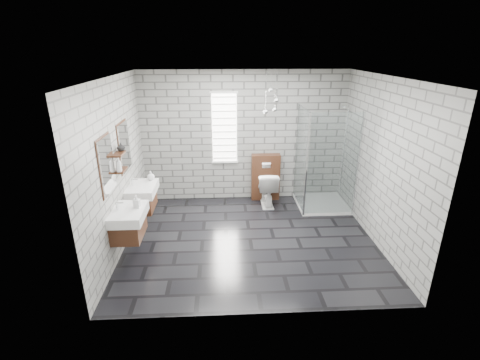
{
  "coord_description": "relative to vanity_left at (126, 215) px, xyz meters",
  "views": [
    {
      "loc": [
        -0.45,
        -5.22,
        3.11
      ],
      "look_at": [
        -0.16,
        0.35,
        0.96
      ],
      "focal_mm": 26.0,
      "sensor_mm": 36.0,
      "label": 1
    }
  ],
  "objects": [
    {
      "name": "window",
      "position": [
        1.51,
        2.27,
        0.79
      ],
      "size": [
        0.56,
        0.05,
        1.48
      ],
      "color": "white",
      "rests_on": "wall_back"
    },
    {
      "name": "shower_enclosure",
      "position": [
        3.41,
        1.67,
        -0.25
      ],
      "size": [
        1.0,
        1.0,
        2.03
      ],
      "color": "white",
      "rests_on": "floor"
    },
    {
      "name": "ceiling",
      "position": [
        1.91,
        0.49,
        1.95
      ],
      "size": [
        4.2,
        3.6,
        0.02
      ],
      "primitive_type": "cube",
      "color": "white",
      "rests_on": "wall_back"
    },
    {
      "name": "wall_front",
      "position": [
        1.91,
        -1.32,
        0.59
      ],
      "size": [
        4.2,
        0.02,
        2.7
      ],
      "primitive_type": "cube",
      "color": "gray",
      "rests_on": "floor"
    },
    {
      "name": "shelf_upper",
      "position": [
        -0.12,
        0.44,
        0.82
      ],
      "size": [
        0.14,
        0.3,
        0.03
      ],
      "primitive_type": "cube",
      "color": "#492716",
      "rests_on": "wall_left"
    },
    {
      "name": "wall_back",
      "position": [
        1.91,
        2.3,
        0.59
      ],
      "size": [
        4.2,
        0.02,
        2.7
      ],
      "primitive_type": "cube",
      "color": "gray",
      "rests_on": "floor"
    },
    {
      "name": "wall_right",
      "position": [
        4.02,
        0.49,
        0.59
      ],
      "size": [
        0.02,
        3.6,
        2.7
      ],
      "primitive_type": "cube",
      "color": "gray",
      "rests_on": "floor"
    },
    {
      "name": "vanity_right",
      "position": [
        0.0,
        0.96,
        0.0
      ],
      "size": [
        0.47,
        0.7,
        1.57
      ],
      "color": "#492716",
      "rests_on": "wall_left"
    },
    {
      "name": "vanity_left",
      "position": [
        0.0,
        0.0,
        0.0
      ],
      "size": [
        0.47,
        0.7,
        1.57
      ],
      "color": "#492716",
      "rests_on": "wall_left"
    },
    {
      "name": "soap_bottle_c",
      "position": [
        -0.11,
        0.33,
        0.69
      ],
      "size": [
        0.11,
        0.11,
        0.23
      ],
      "primitive_type": "imported",
      "rotation": [
        0.0,
        0.0,
        0.36
      ],
      "color": "#B2B2B2",
      "rests_on": "shelf_lower"
    },
    {
      "name": "pendant_cluster",
      "position": [
        2.38,
        1.87,
        1.34
      ],
      "size": [
        0.3,
        0.22,
        0.79
      ],
      "color": "silver",
      "rests_on": "ceiling"
    },
    {
      "name": "vase",
      "position": [
        -0.11,
        0.56,
        0.9
      ],
      "size": [
        0.14,
        0.14,
        0.13
      ],
      "primitive_type": "imported",
      "rotation": [
        0.0,
        0.0,
        0.17
      ],
      "color": "#B2B2B2",
      "rests_on": "shelf_upper"
    },
    {
      "name": "soap_bottle_b",
      "position": [
        0.16,
        1.22,
        0.18
      ],
      "size": [
        0.13,
        0.13,
        0.17
      ],
      "primitive_type": "imported",
      "rotation": [
        0.0,
        0.0,
        -0.01
      ],
      "color": "#B2B2B2",
      "rests_on": "vanity_right"
    },
    {
      "name": "flush_plate",
      "position": [
        2.37,
        2.09,
        0.04
      ],
      "size": [
        0.18,
        0.01,
        0.12
      ],
      "primitive_type": "cube",
      "color": "silver",
      "rests_on": "cistern_panel"
    },
    {
      "name": "shelf_lower",
      "position": [
        -0.12,
        0.44,
        0.56
      ],
      "size": [
        0.14,
        0.3,
        0.03
      ],
      "primitive_type": "cube",
      "color": "#492716",
      "rests_on": "wall_left"
    },
    {
      "name": "cistern_panel",
      "position": [
        2.37,
        2.19,
        -0.26
      ],
      "size": [
        0.6,
        0.2,
        1.0
      ],
      "primitive_type": "cube",
      "color": "#492716",
      "rests_on": "floor"
    },
    {
      "name": "floor",
      "position": [
        1.91,
        0.49,
        -0.77
      ],
      "size": [
        4.2,
        3.6,
        0.02
      ],
      "primitive_type": "cube",
      "color": "black",
      "rests_on": "ground"
    },
    {
      "name": "wall_left",
      "position": [
        -0.2,
        0.49,
        0.59
      ],
      "size": [
        0.02,
        3.6,
        2.7
      ],
      "primitive_type": "cube",
      "color": "gray",
      "rests_on": "floor"
    },
    {
      "name": "toilet",
      "position": [
        2.37,
        1.9,
        -0.39
      ],
      "size": [
        0.41,
        0.71,
        0.73
      ],
      "primitive_type": "imported",
      "rotation": [
        0.0,
        0.0,
        3.14
      ],
      "color": "white",
      "rests_on": "floor"
    },
    {
      "name": "soap_bottle_a",
      "position": [
        0.16,
        0.07,
        0.19
      ],
      "size": [
        0.1,
        0.1,
        0.2
      ],
      "primitive_type": "imported",
      "rotation": [
        0.0,
        0.0,
        -0.14
      ],
      "color": "#B2B2B2",
      "rests_on": "vanity_left"
    }
  ]
}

